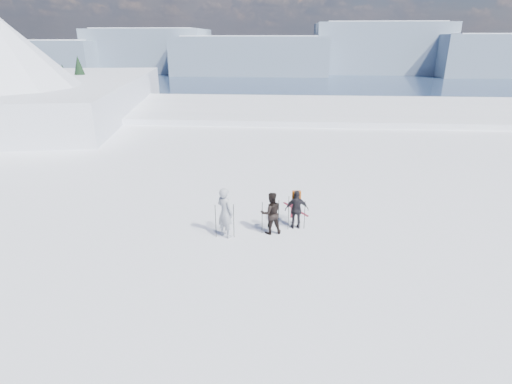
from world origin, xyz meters
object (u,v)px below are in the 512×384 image
(skier_grey, at_px, (225,213))
(skis_loose, at_px, (294,209))
(skier_pack, at_px, (297,210))
(skier_dark, at_px, (271,213))

(skier_grey, height_order, skis_loose, skier_grey)
(skier_grey, bearing_deg, skier_pack, -123.94)
(skier_dark, distance_m, skis_loose, 2.54)
(skier_dark, xyz_separation_m, skis_loose, (0.89, 2.24, -0.79))
(skier_grey, distance_m, skier_pack, 2.74)
(skier_dark, bearing_deg, skier_pack, -168.36)
(skier_dark, height_order, skis_loose, skier_dark)
(skier_pack, xyz_separation_m, skis_loose, (-0.06, 1.75, -0.75))
(skier_dark, bearing_deg, skis_loose, -127.34)
(skier_grey, xyz_separation_m, skier_dark, (1.64, 0.39, -0.14))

